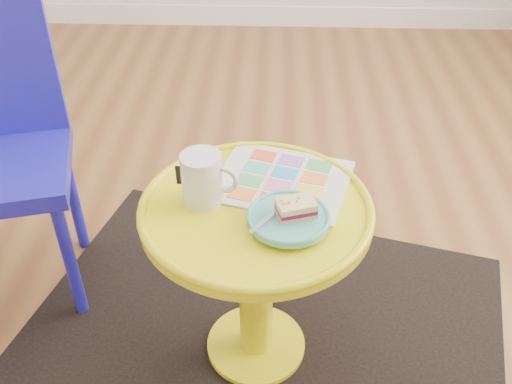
{
  "coord_description": "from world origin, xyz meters",
  "views": [
    {
      "loc": [
        0.49,
        -1.4,
        1.28
      ],
      "look_at": [
        0.46,
        -0.41,
        0.54
      ],
      "focal_mm": 40.0,
      "sensor_mm": 36.0,
      "label": 1
    }
  ],
  "objects_px": {
    "newspaper": "(282,180)",
    "plate": "(288,219)",
    "mug": "(203,177)",
    "side_table": "(256,252)"
  },
  "relations": [
    {
      "from": "newspaper",
      "to": "mug",
      "type": "bearing_deg",
      "value": -139.27
    },
    {
      "from": "newspaper",
      "to": "plate",
      "type": "xyz_separation_m",
      "value": [
        0.01,
        -0.16,
        0.01
      ]
    },
    {
      "from": "newspaper",
      "to": "side_table",
      "type": "bearing_deg",
      "value": -104.03
    },
    {
      "from": "mug",
      "to": "plate",
      "type": "xyz_separation_m",
      "value": [
        0.19,
        -0.08,
        -0.05
      ]
    },
    {
      "from": "side_table",
      "to": "newspaper",
      "type": "height_order",
      "value": "newspaper"
    },
    {
      "from": "mug",
      "to": "plate",
      "type": "relative_size",
      "value": 0.73
    },
    {
      "from": "side_table",
      "to": "newspaper",
      "type": "xyz_separation_m",
      "value": [
        0.06,
        0.1,
        0.14
      ]
    },
    {
      "from": "side_table",
      "to": "plate",
      "type": "height_order",
      "value": "plate"
    },
    {
      "from": "side_table",
      "to": "newspaper",
      "type": "distance_m",
      "value": 0.18
    },
    {
      "from": "plate",
      "to": "newspaper",
      "type": "bearing_deg",
      "value": 95.25
    }
  ]
}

